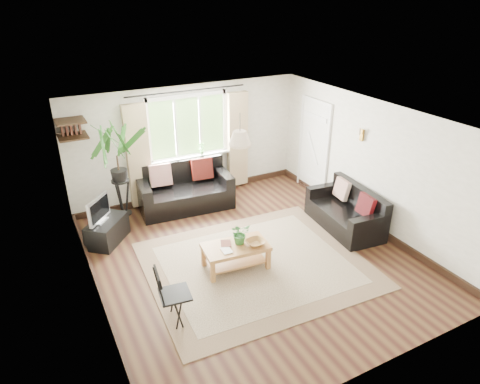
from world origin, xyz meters
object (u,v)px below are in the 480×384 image
sofa_back (185,188)px  tv_stand (107,231)px  sofa_right (345,210)px  palm_stand (120,176)px  folding_chair (175,295)px  coffee_table (236,257)px

sofa_back → tv_stand: (-1.72, -0.61, -0.22)m
sofa_right → palm_stand: size_ratio=0.80×
tv_stand → folding_chair: size_ratio=0.95×
sofa_back → palm_stand: bearing=-171.0°
tv_stand → palm_stand: bearing=1.0°
tv_stand → sofa_back: bearing=-29.7°
coffee_table → folding_chair: 1.47m
coffee_table → folding_chair: bearing=-150.7°
sofa_back → folding_chair: 3.37m
coffee_table → tv_stand: (-1.67, 1.77, 0.01)m
sofa_back → sofa_right: bearing=-37.5°
folding_chair → tv_stand: bearing=16.4°
coffee_table → tv_stand: 2.43m
sofa_back → coffee_table: bearing=-86.2°
folding_chair → sofa_back: bearing=-15.7°
sofa_right → coffee_table: 2.43m
sofa_right → tv_stand: 4.37m
tv_stand → sofa_right: bearing=-70.2°
folding_chair → sofa_right: bearing=-68.5°
tv_stand → coffee_table: bearing=-96.0°
sofa_back → palm_stand: size_ratio=0.94×
sofa_back → coffee_table: size_ratio=1.79×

